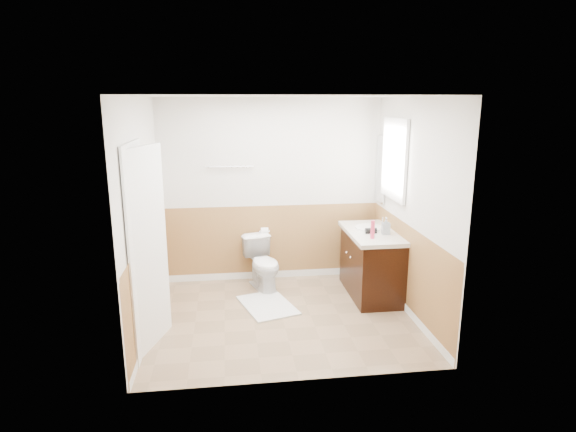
{
  "coord_description": "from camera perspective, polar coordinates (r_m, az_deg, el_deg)",
  "views": [
    {
      "loc": [
        -0.59,
        -5.07,
        2.46
      ],
      "look_at": [
        0.1,
        0.25,
        1.15
      ],
      "focal_mm": 29.64,
      "sensor_mm": 36.0,
      "label": 1
    }
  ],
  "objects": [
    {
      "name": "wainscot_back",
      "position": [
        6.68,
        -2.0,
        -3.35
      ],
      "size": [
        3.0,
        0.0,
        3.0
      ],
      "primitive_type": "plane",
      "rotation": [
        1.57,
        0.0,
        0.0
      ],
      "color": "#9F7A3F",
      "rests_on": "floor"
    },
    {
      "name": "faucet",
      "position": [
        6.27,
        11.3,
        -0.77
      ],
      "size": [
        0.02,
        0.02,
        0.14
      ],
      "primitive_type": "cylinder",
      "color": "silver",
      "rests_on": "countertop"
    },
    {
      "name": "mirror_panel",
      "position": [
        6.57,
        11.08,
        5.51
      ],
      "size": [
        0.02,
        0.35,
        0.9
      ],
      "primitive_type": "cube",
      "color": "silver",
      "rests_on": "wall_right"
    },
    {
      "name": "tp_roll",
      "position": [
        6.55,
        -2.83,
        -1.87
      ],
      "size": [
        0.1,
        0.11,
        0.11
      ],
      "primitive_type": "cylinder",
      "rotation": [
        0.0,
        1.57,
        0.0
      ],
      "color": "white",
      "rests_on": "tp_holder_bar"
    },
    {
      "name": "ceiling",
      "position": [
        5.1,
        -0.78,
        14.18
      ],
      "size": [
        3.0,
        3.0,
        0.0
      ],
      "primitive_type": "plane",
      "rotation": [
        3.14,
        0.0,
        0.0
      ],
      "color": "white",
      "rests_on": "floor"
    },
    {
      "name": "tp_holder_bar",
      "position": [
        6.55,
        -2.83,
        -1.87
      ],
      "size": [
        0.14,
        0.02,
        0.02
      ],
      "primitive_type": "cylinder",
      "rotation": [
        0.0,
        1.57,
        0.0
      ],
      "color": "silver",
      "rests_on": "wall_back"
    },
    {
      "name": "countertop",
      "position": [
        6.09,
        10.01,
        -2.04
      ],
      "size": [
        0.6,
        1.15,
        0.05
      ],
      "primitive_type": "cube",
      "color": "beige",
      "rests_on": "vanity_cabinet"
    },
    {
      "name": "wainscot_right",
      "position": [
        5.81,
        14.11,
        -6.4
      ],
      "size": [
        0.0,
        2.6,
        2.6
      ],
      "primitive_type": "plane",
      "rotation": [
        1.57,
        0.0,
        -1.57
      ],
      "color": "#9F7A3F",
      "rests_on": "floor"
    },
    {
      "name": "sink_basin",
      "position": [
        6.23,
        9.71,
        -1.36
      ],
      "size": [
        0.36,
        0.36,
        0.02
      ],
      "primitive_type": "cylinder",
      "color": "white",
      "rests_on": "countertop"
    },
    {
      "name": "tp_sheet",
      "position": [
        6.58,
        -2.82,
        -2.79
      ],
      "size": [
        0.1,
        0.01,
        0.16
      ],
      "primitive_type": "cube",
      "color": "white",
      "rests_on": "tp_roll"
    },
    {
      "name": "wall_left",
      "position": [
        5.29,
        -17.1,
        -0.11
      ],
      "size": [
        0.0,
        3.0,
        3.0
      ],
      "primitive_type": "plane",
      "rotation": [
        1.57,
        0.0,
        1.57
      ],
      "color": "silver",
      "rests_on": "floor"
    },
    {
      "name": "wall_right",
      "position": [
        5.61,
        14.67,
        0.83
      ],
      "size": [
        0.0,
        3.0,
        3.0
      ],
      "primitive_type": "plane",
      "rotation": [
        1.57,
        0.0,
        -1.57
      ],
      "color": "silver",
      "rests_on": "floor"
    },
    {
      "name": "vanity_knob_right",
      "position": [
        6.19,
        7.06,
        -4.35
      ],
      "size": [
        0.03,
        0.03,
        0.03
      ],
      "primitive_type": "sphere",
      "color": "silver",
      "rests_on": "vanity_cabinet"
    },
    {
      "name": "hair_dryer_handle",
      "position": [
        5.97,
        9.66,
        -2.05
      ],
      "size": [
        0.03,
        0.03,
        0.07
      ],
      "primitive_type": "cylinder",
      "color": "black",
      "rests_on": "countertop"
    },
    {
      "name": "door_frame",
      "position": [
        4.91,
        -17.49,
        -3.84
      ],
      "size": [
        0.02,
        0.92,
        2.1
      ],
      "primitive_type": "cube",
      "color": "white",
      "rests_on": "wall_left"
    },
    {
      "name": "wall_front",
      "position": [
        4.0,
        1.42,
        -3.88
      ],
      "size": [
        3.0,
        0.0,
        3.0
      ],
      "primitive_type": "plane",
      "rotation": [
        -1.57,
        0.0,
        0.0
      ],
      "color": "silver",
      "rests_on": "floor"
    },
    {
      "name": "vanity_knob_left",
      "position": [
        6.0,
        7.53,
        -4.94
      ],
      "size": [
        0.03,
        0.03,
        0.03
      ],
      "primitive_type": "sphere",
      "color": "silver",
      "rests_on": "vanity_cabinet"
    },
    {
      "name": "soap_dispenser",
      "position": [
        5.97,
        11.66,
        -1.16
      ],
      "size": [
        0.1,
        0.11,
        0.21
      ],
      "primitive_type": "imported",
      "rotation": [
        0.0,
        0.0,
        -0.11
      ],
      "color": "gray",
      "rests_on": "countertop"
    },
    {
      "name": "window_frame",
      "position": [
        6.06,
        12.63,
        6.67
      ],
      "size": [
        0.04,
        0.8,
        1.0
      ],
      "primitive_type": "cube",
      "color": "white",
      "rests_on": "wall_right"
    },
    {
      "name": "wainscot_front",
      "position": [
        4.3,
        1.34,
        -13.41
      ],
      "size": [
        3.0,
        0.0,
        3.0
      ],
      "primitive_type": "plane",
      "rotation": [
        -1.57,
        0.0,
        0.0
      ],
      "color": "#9F7A3F",
      "rests_on": "floor"
    },
    {
      "name": "towel_bar",
      "position": [
        6.37,
        -7.0,
        5.87
      ],
      "size": [
        0.62,
        0.02,
        0.02
      ],
      "primitive_type": "cylinder",
      "rotation": [
        0.0,
        1.57,
        0.0
      ],
      "color": "silver",
      "rests_on": "wall_back"
    },
    {
      "name": "window_glass",
      "position": [
        6.06,
        12.77,
        6.67
      ],
      "size": [
        0.01,
        0.7,
        0.9
      ],
      "primitive_type": "cube",
      "color": "white",
      "rests_on": "wall_right"
    },
    {
      "name": "lotion_bottle",
      "position": [
        5.75,
        10.12,
        -1.62
      ],
      "size": [
        0.05,
        0.05,
        0.22
      ],
      "primitive_type": "cylinder",
      "color": "#CD3555",
      "rests_on": "countertop"
    },
    {
      "name": "door_knob",
      "position": [
        5.23,
        -15.35,
        -3.57
      ],
      "size": [
        0.06,
        0.06,
        0.06
      ],
      "primitive_type": "sphere",
      "color": "silver",
      "rests_on": "door"
    },
    {
      "name": "wainscot_left",
      "position": [
        5.51,
        -16.43,
        -7.71
      ],
      "size": [
        0.0,
        2.6,
        2.6
      ],
      "primitive_type": "plane",
      "rotation": [
        1.57,
        0.0,
        1.57
      ],
      "color": "#9F7A3F",
      "rests_on": "floor"
    },
    {
      "name": "toilet",
      "position": [
        6.36,
        -2.97,
        -5.71
      ],
      "size": [
        0.57,
        0.76,
        0.69
      ],
      "primitive_type": "imported",
      "rotation": [
        0.0,
        0.0,
        0.3
      ],
      "color": "white",
      "rests_on": "floor"
    },
    {
      "name": "door",
      "position": [
        4.9,
        -16.61,
        -3.93
      ],
      "size": [
        0.29,
        0.78,
        2.04
      ],
      "primitive_type": "cube",
      "rotation": [
        0.0,
        0.0,
        -0.31
      ],
      "color": "white",
      "rests_on": "wall_left"
    },
    {
      "name": "wall_back",
      "position": [
        6.51,
        -2.06,
        3.0
      ],
      "size": [
        3.0,
        0.0,
        3.0
      ],
      "primitive_type": "plane",
      "rotation": [
        1.57,
        0.0,
        0.0
      ],
      "color": "silver",
      "rests_on": "floor"
    },
    {
      "name": "bath_mat",
      "position": [
        5.94,
        -2.48,
        -10.65
      ],
      "size": [
        0.76,
        0.93,
        0.02
      ],
      "primitive_type": "cube",
      "rotation": [
        0.0,
        0.0,
        0.3
      ],
      "color": "white",
      "rests_on": "floor"
    },
    {
      "name": "hair_dryer_body",
      "position": [
        5.98,
        9.92,
        -1.74
      ],
      "size": [
        0.14,
        0.07,
        0.07
      ],
      "primitive_type": "cylinder",
      "rotation": [
        0.0,
        1.57,
        0.0
      ],
      "color": "black",
      "rests_on": "countertop"
    },
    {
      "name": "floor",
      "position": [
        5.66,
        -0.7,
        -12.02
      ],
      "size": [
        3.0,
        3.0,
        0.0
      ],
      "primitive_type": "plane",
      "color": "#8C7051",
      "rests_on": "ground"
    },
    {
      "name": "vanity_cabinet",
      "position": [
        6.22,
        9.94,
        -5.81
      ],
      "size": [
        0.55,
        1.1,
        0.8
      ],
      "primitive_type": "cube",
      "color": "black",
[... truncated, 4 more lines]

